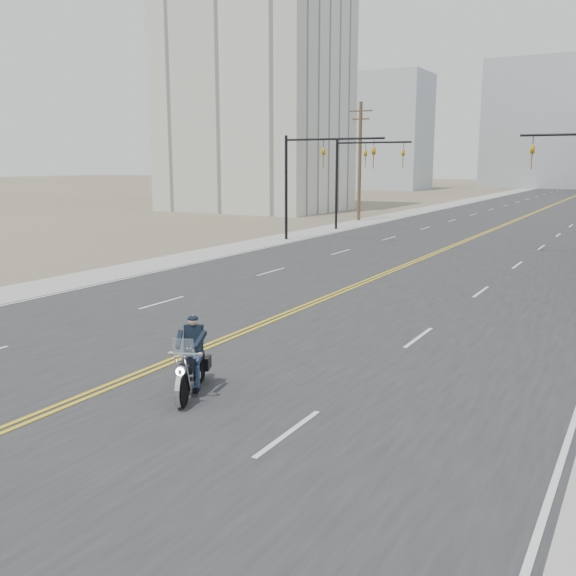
{
  "coord_description": "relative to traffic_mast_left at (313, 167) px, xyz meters",
  "views": [
    {
      "loc": [
        10.78,
        -6.22,
        5.22
      ],
      "look_at": [
        1.68,
        9.84,
        1.6
      ],
      "focal_mm": 40.0,
      "sensor_mm": 36.0,
      "label": 1
    }
  ],
  "objects": [
    {
      "name": "motorcyclist",
      "position": [
        10.95,
        -27.16,
        -4.05
      ],
      "size": [
        1.82,
        2.48,
        1.78
      ],
      "primitive_type": null,
      "rotation": [
        0.0,
        0.0,
        3.56
      ],
      "color": "black",
      "rests_on": "ground"
    },
    {
      "name": "haze_bldg_d",
      "position": [
        -3.02,
        108.0,
        8.06
      ],
      "size": [
        20.0,
        15.0,
        26.0
      ],
      "primitive_type": "cube",
      "color": "#ADB2B7",
      "rests_on": "ground"
    },
    {
      "name": "traffic_mast_far",
      "position": [
        -0.33,
        8.0,
        -0.06
      ],
      "size": [
        6.1,
        0.26,
        7.0
      ],
      "color": "black",
      "rests_on": "ground"
    },
    {
      "name": "traffic_mast_left",
      "position": [
        0.0,
        0.0,
        0.0
      ],
      "size": [
        7.1,
        0.26,
        7.0
      ],
      "color": "black",
      "rests_on": "ground"
    },
    {
      "name": "road",
      "position": [
        8.98,
        38.0,
        -4.93
      ],
      "size": [
        20.0,
        200.0,
        0.01
      ],
      "primitive_type": "cube",
      "color": "#303033",
      "rests_on": "ground"
    },
    {
      "name": "haze_bldg_f",
      "position": [
        -41.02,
        98.0,
        3.06
      ],
      "size": [
        12.0,
        12.0,
        16.0
      ],
      "primitive_type": "cube",
      "color": "#ADB2B7",
      "rests_on": "ground"
    },
    {
      "name": "sidewalk_left",
      "position": [
        -2.52,
        38.0,
        -4.93
      ],
      "size": [
        3.0,
        200.0,
        0.01
      ],
      "primitive_type": "cube",
      "color": "#A5A5A0",
      "rests_on": "ground"
    },
    {
      "name": "haze_bldg_a",
      "position": [
        -26.02,
        83.0,
        6.06
      ],
      "size": [
        14.0,
        12.0,
        22.0
      ],
      "primitive_type": "cube",
      "color": "#B7BCC6",
      "rests_on": "ground"
    },
    {
      "name": "utility_pole_left",
      "position": [
        -3.52,
        16.0,
        0.54
      ],
      "size": [
        2.2,
        0.3,
        10.5
      ],
      "color": "brown",
      "rests_on": "ground"
    },
    {
      "name": "apartment_block",
      "position": [
        -19.02,
        23.0,
        10.06
      ],
      "size": [
        18.0,
        14.0,
        30.0
      ],
      "primitive_type": "cube",
      "color": "silver",
      "rests_on": "ground"
    }
  ]
}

